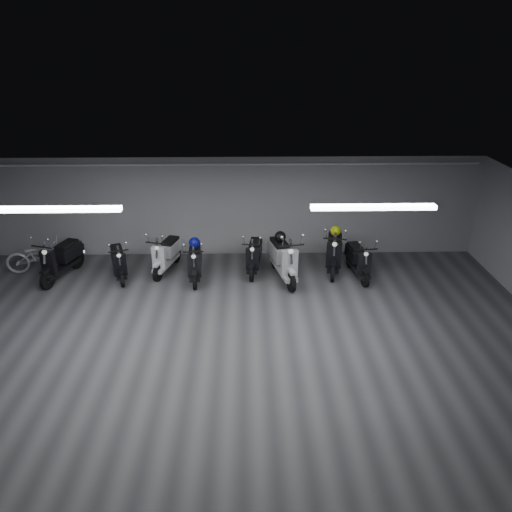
{
  "coord_description": "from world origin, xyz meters",
  "views": [
    {
      "loc": [
        0.57,
        -7.78,
        5.73
      ],
      "look_at": [
        0.78,
        2.5,
        1.05
      ],
      "focal_mm": 34.07,
      "sensor_mm": 36.0,
      "label": 1
    }
  ],
  "objects_px": {
    "helmet_2": "(194,243)",
    "scooter_2": "(166,249)",
    "scooter_5": "(254,250)",
    "helmet_1": "(280,237)",
    "scooter_7": "(335,245)",
    "scooter_6": "(283,253)",
    "bicycle": "(39,252)",
    "scooter_1": "(118,256)",
    "scooter_0": "(60,253)",
    "scooter_8": "(359,255)",
    "helmet_0": "(336,231)",
    "scooter_3": "(195,257)"
  },
  "relations": [
    {
      "from": "scooter_0",
      "to": "bicycle",
      "type": "height_order",
      "value": "scooter_0"
    },
    {
      "from": "helmet_1",
      "to": "scooter_6",
      "type": "bearing_deg",
      "value": -76.68
    },
    {
      "from": "helmet_0",
      "to": "helmet_1",
      "type": "bearing_deg",
      "value": -161.95
    },
    {
      "from": "scooter_8",
      "to": "bicycle",
      "type": "height_order",
      "value": "scooter_8"
    },
    {
      "from": "bicycle",
      "to": "helmet_2",
      "type": "distance_m",
      "value": 4.14
    },
    {
      "from": "scooter_6",
      "to": "scooter_8",
      "type": "distance_m",
      "value": 1.95
    },
    {
      "from": "scooter_2",
      "to": "helmet_2",
      "type": "height_order",
      "value": "scooter_2"
    },
    {
      "from": "bicycle",
      "to": "helmet_2",
      "type": "height_order",
      "value": "bicycle"
    },
    {
      "from": "scooter_3",
      "to": "scooter_5",
      "type": "height_order",
      "value": "scooter_5"
    },
    {
      "from": "scooter_5",
      "to": "helmet_1",
      "type": "bearing_deg",
      "value": -8.71
    },
    {
      "from": "scooter_8",
      "to": "helmet_2",
      "type": "distance_m",
      "value": 4.21
    },
    {
      "from": "helmet_2",
      "to": "scooter_2",
      "type": "bearing_deg",
      "value": 163.62
    },
    {
      "from": "helmet_2",
      "to": "bicycle",
      "type": "bearing_deg",
      "value": 175.8
    },
    {
      "from": "scooter_6",
      "to": "scooter_7",
      "type": "xyz_separation_m",
      "value": [
        1.38,
        0.5,
        -0.03
      ]
    },
    {
      "from": "scooter_1",
      "to": "scooter_3",
      "type": "xyz_separation_m",
      "value": [
        1.97,
        -0.12,
        0.02
      ]
    },
    {
      "from": "scooter_6",
      "to": "helmet_1",
      "type": "bearing_deg",
      "value": 90.0
    },
    {
      "from": "scooter_5",
      "to": "scooter_1",
      "type": "bearing_deg",
      "value": -168.15
    },
    {
      "from": "scooter_2",
      "to": "bicycle",
      "type": "height_order",
      "value": "scooter_2"
    },
    {
      "from": "scooter_7",
      "to": "helmet_1",
      "type": "xyz_separation_m",
      "value": [
        -1.45,
        -0.23,
        0.36
      ]
    },
    {
      "from": "helmet_0",
      "to": "helmet_1",
      "type": "relative_size",
      "value": 0.96
    },
    {
      "from": "helmet_1",
      "to": "helmet_2",
      "type": "height_order",
      "value": "helmet_1"
    },
    {
      "from": "scooter_3",
      "to": "scooter_8",
      "type": "bearing_deg",
      "value": -2.81
    },
    {
      "from": "bicycle",
      "to": "helmet_0",
      "type": "height_order",
      "value": "helmet_0"
    },
    {
      "from": "scooter_6",
      "to": "helmet_0",
      "type": "xyz_separation_m",
      "value": [
        1.43,
        0.76,
        0.28
      ]
    },
    {
      "from": "scooter_0",
      "to": "helmet_2",
      "type": "relative_size",
      "value": 6.36
    },
    {
      "from": "scooter_0",
      "to": "scooter_1",
      "type": "xyz_separation_m",
      "value": [
        1.46,
        -0.01,
        -0.1
      ]
    },
    {
      "from": "scooter_7",
      "to": "scooter_0",
      "type": "bearing_deg",
      "value": -166.61
    },
    {
      "from": "scooter_8",
      "to": "scooter_3",
      "type": "bearing_deg",
      "value": 173.01
    },
    {
      "from": "scooter_2",
      "to": "helmet_2",
      "type": "relative_size",
      "value": 5.91
    },
    {
      "from": "scooter_7",
      "to": "helmet_2",
      "type": "relative_size",
      "value": 6.56
    },
    {
      "from": "scooter_1",
      "to": "helmet_1",
      "type": "bearing_deg",
      "value": -18.1
    },
    {
      "from": "scooter_7",
      "to": "scooter_1",
      "type": "bearing_deg",
      "value": -165.86
    },
    {
      "from": "scooter_1",
      "to": "helmet_2",
      "type": "xyz_separation_m",
      "value": [
        1.96,
        0.11,
        0.31
      ]
    },
    {
      "from": "scooter_7",
      "to": "scooter_6",
      "type": "bearing_deg",
      "value": -149.26
    },
    {
      "from": "scooter_1",
      "to": "bicycle",
      "type": "xyz_separation_m",
      "value": [
        -2.16,
        0.41,
        -0.05
      ]
    },
    {
      "from": "scooter_2",
      "to": "helmet_0",
      "type": "bearing_deg",
      "value": 18.95
    },
    {
      "from": "scooter_0",
      "to": "scooter_5",
      "type": "xyz_separation_m",
      "value": [
        4.94,
        0.27,
        -0.07
      ]
    },
    {
      "from": "scooter_6",
      "to": "helmet_0",
      "type": "relative_size",
      "value": 7.26
    },
    {
      "from": "scooter_0",
      "to": "bicycle",
      "type": "xyz_separation_m",
      "value": [
        -0.7,
        0.4,
        -0.14
      ]
    },
    {
      "from": "scooter_1",
      "to": "scooter_5",
      "type": "height_order",
      "value": "scooter_5"
    },
    {
      "from": "scooter_2",
      "to": "helmet_1",
      "type": "relative_size",
      "value": 5.99
    },
    {
      "from": "scooter_1",
      "to": "helmet_1",
      "type": "xyz_separation_m",
      "value": [
        4.15,
        0.09,
        0.48
      ]
    },
    {
      "from": "scooter_8",
      "to": "helmet_0",
      "type": "bearing_deg",
      "value": 120.37
    },
    {
      "from": "scooter_1",
      "to": "helmet_2",
      "type": "distance_m",
      "value": 1.99
    },
    {
      "from": "scooter_1",
      "to": "scooter_6",
      "type": "height_order",
      "value": "scooter_6"
    },
    {
      "from": "bicycle",
      "to": "helmet_2",
      "type": "xyz_separation_m",
      "value": [
        4.12,
        -0.3,
        0.36
      ]
    },
    {
      "from": "scooter_5",
      "to": "helmet_2",
      "type": "bearing_deg",
      "value": -166.49
    },
    {
      "from": "scooter_0",
      "to": "scooter_3",
      "type": "relative_size",
      "value": 1.12
    },
    {
      "from": "scooter_3",
      "to": "helmet_2",
      "type": "xyz_separation_m",
      "value": [
        -0.01,
        0.23,
        0.29
      ]
    },
    {
      "from": "bicycle",
      "to": "helmet_0",
      "type": "relative_size",
      "value": 6.12
    }
  ]
}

